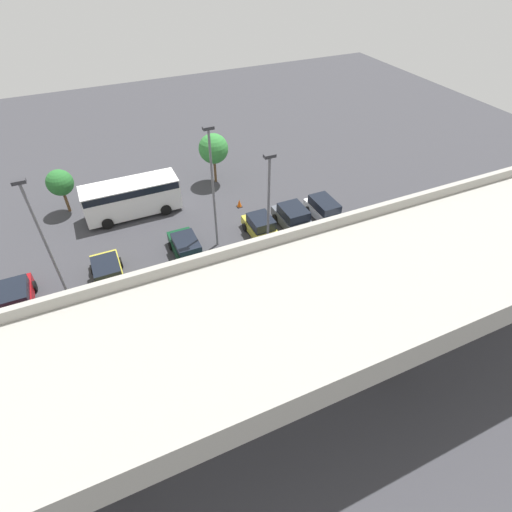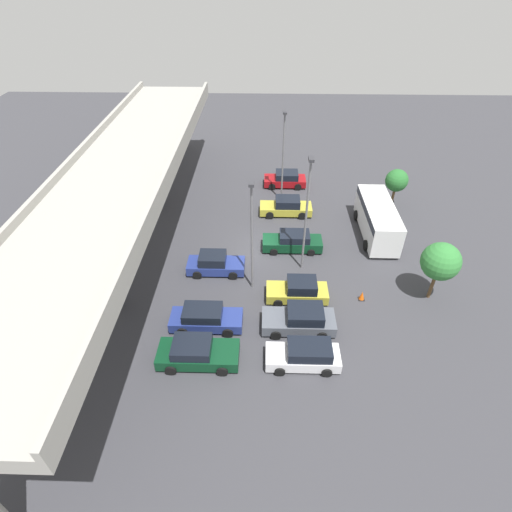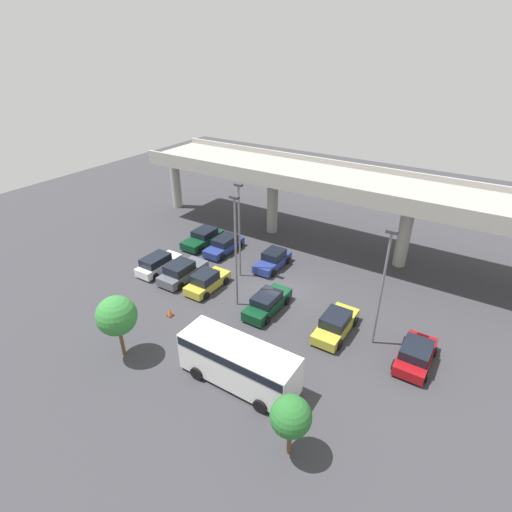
# 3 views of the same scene
# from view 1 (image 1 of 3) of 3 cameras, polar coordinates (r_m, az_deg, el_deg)

# --- Properties ---
(ground_plane) EXTENTS (89.45, 89.45, 0.00)m
(ground_plane) POSITION_cam_1_polar(r_m,az_deg,el_deg) (27.46, -7.57, -3.38)
(ground_plane) COLOR #38383D
(highway_overpass) EXTENTS (42.91, 7.65, 7.90)m
(highway_overpass) POSITION_cam_1_polar(r_m,az_deg,el_deg) (16.05, 2.20, -9.80)
(highway_overpass) COLOR #9E9B93
(highway_overpass) RESTS_ON ground_plane
(parked_car_0) EXTENTS (2.25, 4.88, 1.57)m
(parked_car_0) POSITION_cam_1_polar(r_m,az_deg,el_deg) (28.87, 16.54, -0.44)
(parked_car_0) COLOR #0C381E
(parked_car_0) RESTS_ON ground_plane
(parked_car_1) EXTENTS (2.23, 4.76, 1.70)m
(parked_car_1) POSITION_cam_1_polar(r_m,az_deg,el_deg) (31.45, 5.57, 5.18)
(parked_car_1) COLOR #515660
(parked_car_1) RESTS_ON ground_plane
(parked_car_2) EXTENTS (2.02, 4.34, 1.63)m
(parked_car_2) POSITION_cam_1_polar(r_m,az_deg,el_deg) (30.43, 0.88, 3.92)
(parked_car_2) COLOR gold
(parked_car_2) RESTS_ON ground_plane
(parked_car_3) EXTENTS (2.01, 4.37, 1.62)m
(parked_car_3) POSITION_cam_1_polar(r_m,az_deg,el_deg) (25.28, 0.96, -5.37)
(parked_car_3) COLOR navy
(parked_car_3) RESTS_ON ground_plane
(parked_car_4) EXTENTS (2.01, 4.88, 1.56)m
(parked_car_4) POSITION_cam_1_polar(r_m,az_deg,el_deg) (28.85, -9.76, 0.82)
(parked_car_4) COLOR #0C381E
(parked_car_4) RESTS_ON ground_plane
(parked_car_5) EXTENTS (2.10, 4.81, 1.64)m
(parked_car_5) POSITION_cam_1_polar(r_m,az_deg,el_deg) (28.23, -20.33, -2.54)
(parked_car_5) COLOR gold
(parked_car_5) RESTS_ON ground_plane
(parked_car_6) EXTENTS (2.20, 4.31, 1.53)m
(parked_car_6) POSITION_cam_1_polar(r_m,az_deg,el_deg) (29.07, -31.14, -5.35)
(parked_car_6) COLOR maroon
(parked_car_6) RESTS_ON ground_plane
(parked_car_7) EXTENTS (1.99, 4.42, 1.60)m
(parked_car_7) POSITION_cam_1_polar(r_m,az_deg,el_deg) (32.82, 9.88, 6.37)
(parked_car_7) COLOR silver
(parked_car_7) RESTS_ON ground_plane
(parked_car_8) EXTENTS (2.04, 4.73, 1.55)m
(parked_car_8) POSITION_cam_1_polar(r_m,az_deg,el_deg) (27.49, 11.73, -1.83)
(parked_car_8) COLOR navy
(parked_car_8) RESTS_ON ground_plane
(shuttle_bus) EXTENTS (7.55, 2.75, 2.84)m
(shuttle_bus) POSITION_cam_1_polar(r_m,az_deg,el_deg) (34.00, -17.38, 8.20)
(shuttle_bus) COLOR white
(shuttle_bus) RESTS_ON ground_plane
(lamp_post_near_aisle) EXTENTS (0.70, 0.35, 8.71)m
(lamp_post_near_aisle) POSITION_cam_1_polar(r_m,az_deg,el_deg) (25.60, -28.16, 2.41)
(lamp_post_near_aisle) COLOR slate
(lamp_post_near_aisle) RESTS_ON ground_plane
(lamp_post_mid_lot) EXTENTS (0.70, 0.35, 9.19)m
(lamp_post_mid_lot) POSITION_cam_1_polar(r_m,az_deg,el_deg) (27.25, -6.22, 10.38)
(lamp_post_mid_lot) COLOR slate
(lamp_post_mid_lot) RESTS_ON ground_plane
(lamp_post_by_overpass) EXTENTS (0.70, 0.35, 8.60)m
(lamp_post_by_overpass) POSITION_cam_1_polar(r_m,az_deg,el_deg) (25.12, 1.79, 6.95)
(lamp_post_by_overpass) COLOR slate
(lamp_post_by_overpass) RESTS_ON ground_plane
(tree_front_left) EXTENTS (2.62, 2.62, 4.57)m
(tree_front_left) POSITION_cam_1_polar(r_m,az_deg,el_deg) (36.55, -6.10, 14.99)
(tree_front_left) COLOR brown
(tree_front_left) RESTS_ON ground_plane
(tree_front_right) EXTENTS (2.09, 2.09, 3.74)m
(tree_front_right) POSITION_cam_1_polar(r_m,az_deg,el_deg) (35.87, -26.22, 9.36)
(tree_front_right) COLOR brown
(tree_front_right) RESTS_ON ground_plane
(traffic_cone) EXTENTS (0.44, 0.44, 0.70)m
(traffic_cone) POSITION_cam_1_polar(r_m,az_deg,el_deg) (34.08, -2.40, 7.52)
(traffic_cone) COLOR black
(traffic_cone) RESTS_ON ground_plane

